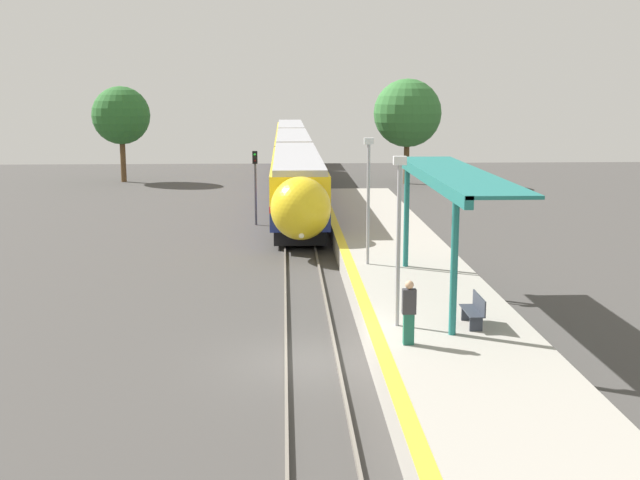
# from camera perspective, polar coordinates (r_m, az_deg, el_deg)

# --- Properties ---
(ground_plane) EXTENTS (120.00, 120.00, 0.00)m
(ground_plane) POSITION_cam_1_polar(r_m,az_deg,el_deg) (22.85, -0.61, -8.64)
(ground_plane) COLOR #423F3D
(rail_left) EXTENTS (0.08, 90.00, 0.15)m
(rail_left) POSITION_cam_1_polar(r_m,az_deg,el_deg) (22.81, -2.43, -8.48)
(rail_left) COLOR slate
(rail_left) RESTS_ON ground_plane
(rail_right) EXTENTS (0.08, 90.00, 0.15)m
(rail_right) POSITION_cam_1_polar(r_m,az_deg,el_deg) (22.86, 1.22, -8.43)
(rail_right) COLOR slate
(rail_right) RESTS_ON ground_plane
(train) EXTENTS (2.86, 61.18, 3.88)m
(train) POSITION_cam_1_polar(r_m,az_deg,el_deg) (64.75, -1.93, 6.02)
(train) COLOR black
(train) RESTS_ON ground_plane
(platform_right) EXTENTS (4.71, 64.00, 0.92)m
(platform_right) POSITION_cam_1_polar(r_m,az_deg,el_deg) (23.17, 9.24, -7.32)
(platform_right) COLOR #9E998E
(platform_right) RESTS_ON ground_plane
(platform_bench) EXTENTS (0.44, 1.42, 0.89)m
(platform_bench) POSITION_cam_1_polar(r_m,az_deg,el_deg) (23.32, 10.95, -4.90)
(platform_bench) COLOR #2D333D
(platform_bench) RESTS_ON platform_right
(person_waiting) EXTENTS (0.36, 0.23, 1.74)m
(person_waiting) POSITION_cam_1_polar(r_m,az_deg,el_deg) (21.28, 6.34, -5.07)
(person_waiting) COLOR #1E604C
(person_waiting) RESTS_ON platform_right
(railway_signal) EXTENTS (0.28, 0.28, 4.14)m
(railway_signal) POSITION_cam_1_polar(r_m,az_deg,el_deg) (44.85, -4.63, 4.29)
(railway_signal) COLOR #59595E
(railway_signal) RESTS_ON ground_plane
(lamppost_near) EXTENTS (0.36, 0.20, 4.84)m
(lamppost_near) POSITION_cam_1_polar(r_m,az_deg,el_deg) (22.49, 5.61, 0.77)
(lamppost_near) COLOR #9E9EA3
(lamppost_near) RESTS_ON platform_right
(lamppost_mid) EXTENTS (0.36, 0.20, 4.84)m
(lamppost_mid) POSITION_cam_1_polar(r_m,az_deg,el_deg) (30.48, 3.45, 3.44)
(lamppost_mid) COLOR #9E9EA3
(lamppost_mid) RESTS_ON platform_right
(station_canopy) EXTENTS (2.02, 11.57, 4.05)m
(station_canopy) POSITION_cam_1_polar(r_m,az_deg,el_deg) (25.99, 8.93, 4.24)
(station_canopy) COLOR #1E6B66
(station_canopy) RESTS_ON platform_right
(background_tree_left) EXTENTS (4.66, 4.66, 7.72)m
(background_tree_left) POSITION_cam_1_polar(r_m,az_deg,el_deg) (67.33, -13.96, 8.58)
(background_tree_left) COLOR brown
(background_tree_left) RESTS_ON ground_plane
(background_tree_right) EXTENTS (5.37, 5.37, 8.30)m
(background_tree_right) POSITION_cam_1_polar(r_m,az_deg,el_deg) (64.47, 6.24, 8.95)
(background_tree_right) COLOR brown
(background_tree_right) RESTS_ON ground_plane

